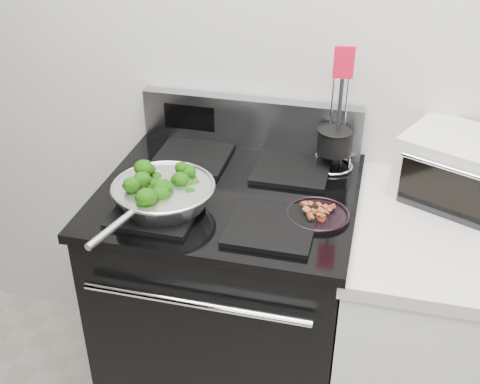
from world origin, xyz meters
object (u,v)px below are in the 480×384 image
(gas_range, at_px, (230,303))
(bacon_plate, at_px, (318,212))
(utensil_holder, at_px, (334,147))
(skillet, at_px, (163,194))
(toaster_oven, at_px, (464,169))

(gas_range, bearing_deg, bacon_plate, -16.58)
(gas_range, xyz_separation_m, utensil_holder, (0.30, 0.22, 0.53))
(utensil_holder, bearing_deg, skillet, -146.06)
(bacon_plate, distance_m, utensil_holder, 0.31)
(gas_range, relative_size, skillet, 2.39)
(utensil_holder, bearing_deg, gas_range, -148.61)
(bacon_plate, relative_size, toaster_oven, 0.43)
(bacon_plate, distance_m, toaster_oven, 0.48)
(gas_range, height_order, toaster_oven, gas_range)
(bacon_plate, xyz_separation_m, toaster_oven, (0.41, 0.26, 0.05))
(skillet, bearing_deg, gas_range, 58.19)
(skillet, height_order, utensil_holder, utensil_holder)
(utensil_holder, distance_m, toaster_oven, 0.40)
(gas_range, height_order, bacon_plate, gas_range)
(utensil_holder, height_order, toaster_oven, utensil_holder)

